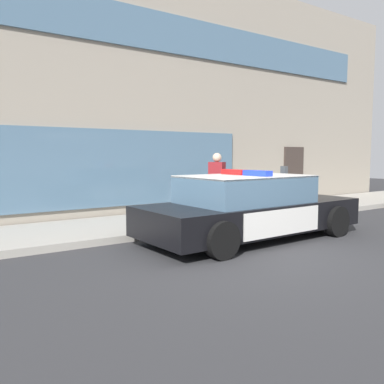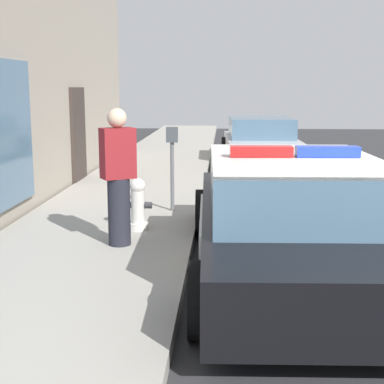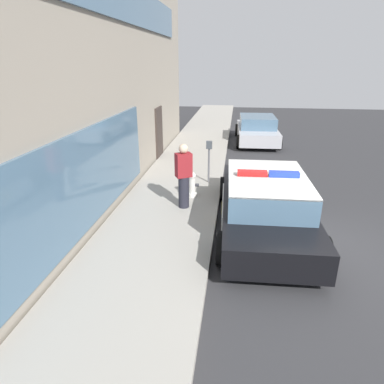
% 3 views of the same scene
% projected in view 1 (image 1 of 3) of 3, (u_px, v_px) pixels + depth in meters
% --- Properties ---
extents(ground, '(48.00, 48.00, 0.00)m').
position_uv_depth(ground, '(253.00, 258.00, 6.99)').
color(ground, '#303033').
extents(sidewalk, '(48.00, 2.68, 0.15)m').
position_uv_depth(sidewalk, '(151.00, 224.00, 10.05)').
color(sidewalk, '#A39E93').
rests_on(sidewalk, ground).
extents(storefront_building, '(25.22, 11.77, 7.37)m').
position_uv_depth(storefront_building, '(42.00, 106.00, 15.21)').
color(storefront_building, gray).
rests_on(storefront_building, ground).
extents(police_cruiser, '(5.11, 2.29, 1.49)m').
position_uv_depth(police_cruiser, '(250.00, 207.00, 8.55)').
color(police_cruiser, black).
rests_on(police_cruiser, ground).
extents(fire_hydrant, '(0.34, 0.39, 0.73)m').
position_uv_depth(fire_hydrant, '(242.00, 202.00, 10.97)').
color(fire_hydrant, silver).
rests_on(fire_hydrant, sidewalk).
extents(pedestrian_on_sidewalk, '(0.42, 0.48, 1.71)m').
position_uv_depth(pedestrian_on_sidewalk, '(217.00, 185.00, 10.59)').
color(pedestrian_on_sidewalk, '#23232D').
rests_on(pedestrian_on_sidewalk, sidewalk).
extents(parking_meter, '(0.12, 0.18, 1.34)m').
position_uv_depth(parking_meter, '(284.00, 180.00, 11.33)').
color(parking_meter, slate).
rests_on(parking_meter, sidewalk).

